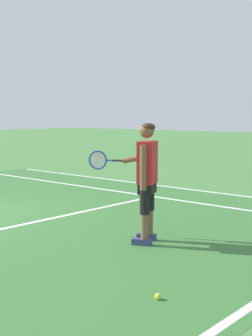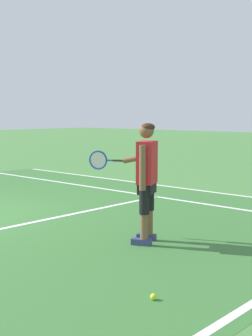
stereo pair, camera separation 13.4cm
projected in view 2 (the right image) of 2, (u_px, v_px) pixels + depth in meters
name	position (u px, v px, depth m)	size (l,w,h in m)	color
line_baseline	(248.00, 306.00, 4.49)	(10.98, 0.10, 0.01)	white
line_singles_right	(124.00, 192.00, 11.12)	(0.10, 10.80, 0.01)	white
line_doubles_right	(159.00, 185.00, 12.13)	(0.10, 10.80, 0.01)	white
tennis_player	(145.00, 174.00, 6.62)	(0.56, 1.23, 1.71)	navy
tennis_ball_near_feet	(153.00, 297.00, 4.64)	(0.07, 0.07, 0.07)	#CCE02D
tennis_ball_by_baseline	(146.00, 224.00, 7.74)	(0.07, 0.07, 0.07)	#CCE02D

